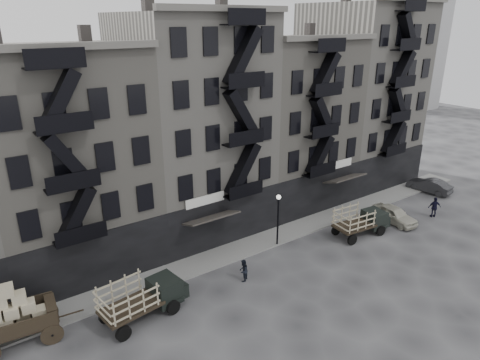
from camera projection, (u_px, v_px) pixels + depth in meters
ground at (268, 273)px, 29.70m from camera, size 140.00×140.00×0.00m
sidewalk at (237, 250)px, 32.53m from camera, size 55.00×2.50×0.15m
building_midwest at (66, 161)px, 29.13m from camera, size 10.00×11.35×16.20m
building_center at (193, 126)px, 34.19m from camera, size 10.00×11.35×18.20m
building_mideast at (287, 122)px, 39.95m from camera, size 10.00×11.35×16.20m
building_east at (360, 96)px, 44.83m from camera, size 10.00×11.35×19.20m
lamp_post at (278, 213)px, 32.32m from camera, size 0.36×0.36×4.28m
wagon at (12, 311)px, 22.64m from camera, size 4.45×2.72×3.58m
stake_truck_west at (142, 295)px, 24.83m from camera, size 5.47×2.76×2.64m
stake_truck_east at (361, 219)px, 34.50m from camera, size 5.13×2.48×2.49m
car_east at (394, 214)px, 36.93m from camera, size 1.98×4.29×1.42m
car_far at (429, 185)px, 43.38m from camera, size 2.05×4.46×1.42m
pedestrian_mid at (243, 271)px, 28.58m from camera, size 0.96×0.93×1.56m
policeman at (434, 207)px, 37.81m from camera, size 1.16×0.99×1.86m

